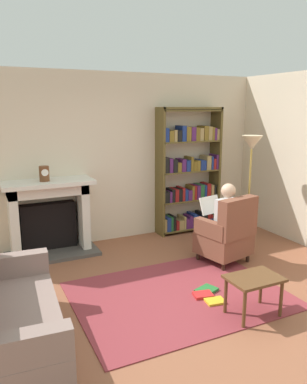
{
  "coord_description": "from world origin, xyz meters",
  "views": [
    {
      "loc": [
        -2.01,
        -3.23,
        2.14
      ],
      "look_at": [
        0.1,
        1.2,
        1.05
      ],
      "focal_mm": 35.31,
      "sensor_mm": 36.0,
      "label": 1
    }
  ],
  "objects_px": {
    "mantel_clock": "(44,174)",
    "armchair_reading": "(227,234)",
    "fireplace": "(49,215)",
    "floor_lamp": "(251,152)",
    "bookshelf": "(189,173)",
    "side_table": "(254,283)",
    "sofa_floral": "(12,320)",
    "seated_reader": "(222,218)"
  },
  "relations": [
    {
      "from": "mantel_clock",
      "to": "armchair_reading",
      "type": "relative_size",
      "value": 0.22
    },
    {
      "from": "fireplace",
      "to": "mantel_clock",
      "type": "relative_size",
      "value": 6.11
    },
    {
      "from": "armchair_reading",
      "to": "floor_lamp",
      "type": "distance_m",
      "value": 1.42
    },
    {
      "from": "fireplace",
      "to": "bookshelf",
      "type": "height_order",
      "value": "bookshelf"
    },
    {
      "from": "armchair_reading",
      "to": "floor_lamp",
      "type": "bearing_deg",
      "value": -158.13
    },
    {
      "from": "mantel_clock",
      "to": "side_table",
      "type": "distance_m",
      "value": 3.2
    },
    {
      "from": "bookshelf",
      "to": "floor_lamp",
      "type": "relative_size",
      "value": 1.25
    },
    {
      "from": "fireplace",
      "to": "armchair_reading",
      "type": "height_order",
      "value": "fireplace"
    },
    {
      "from": "side_table",
      "to": "mantel_clock",
      "type": "bearing_deg",
      "value": 121.94
    },
    {
      "from": "fireplace",
      "to": "armchair_reading",
      "type": "xyz_separation_m",
      "value": [
        2.18,
        -1.44,
        -0.17
      ]
    },
    {
      "from": "armchair_reading",
      "to": "sofa_floral",
      "type": "xyz_separation_m",
      "value": [
        -2.93,
        -0.85,
        -0.1
      ]
    },
    {
      "from": "mantel_clock",
      "to": "floor_lamp",
      "type": "relative_size",
      "value": 0.12
    },
    {
      "from": "seated_reader",
      "to": "floor_lamp",
      "type": "distance_m",
      "value": 1.26
    },
    {
      "from": "armchair_reading",
      "to": "sofa_floral",
      "type": "height_order",
      "value": "armchair_reading"
    },
    {
      "from": "fireplace",
      "to": "mantel_clock",
      "type": "height_order",
      "value": "mantel_clock"
    },
    {
      "from": "sofa_floral",
      "to": "side_table",
      "type": "height_order",
      "value": "sofa_floral"
    },
    {
      "from": "sofa_floral",
      "to": "floor_lamp",
      "type": "distance_m",
      "value": 4.15
    },
    {
      "from": "armchair_reading",
      "to": "side_table",
      "type": "xyz_separation_m",
      "value": [
        -0.6,
        -1.27,
        -0.06
      ]
    },
    {
      "from": "fireplace",
      "to": "mantel_clock",
      "type": "bearing_deg",
      "value": -115.32
    },
    {
      "from": "armchair_reading",
      "to": "seated_reader",
      "type": "relative_size",
      "value": 0.85
    },
    {
      "from": "fireplace",
      "to": "side_table",
      "type": "height_order",
      "value": "fireplace"
    },
    {
      "from": "fireplace",
      "to": "seated_reader",
      "type": "xyz_separation_m",
      "value": [
        2.15,
        -1.32,
        0.03
      ]
    },
    {
      "from": "armchair_reading",
      "to": "sofa_floral",
      "type": "distance_m",
      "value": 3.06
    },
    {
      "from": "seated_reader",
      "to": "sofa_floral",
      "type": "bearing_deg",
      "value": 6.03
    },
    {
      "from": "mantel_clock",
      "to": "bookshelf",
      "type": "distance_m",
      "value": 2.47
    },
    {
      "from": "seated_reader",
      "to": "floor_lamp",
      "type": "relative_size",
      "value": 0.66
    },
    {
      "from": "mantel_clock",
      "to": "seated_reader",
      "type": "bearing_deg",
      "value": -29.12
    },
    {
      "from": "fireplace",
      "to": "armchair_reading",
      "type": "relative_size",
      "value": 1.36
    },
    {
      "from": "floor_lamp",
      "to": "sofa_floral",
      "type": "bearing_deg",
      "value": -159.51
    },
    {
      "from": "seated_reader",
      "to": "side_table",
      "type": "bearing_deg",
      "value": 55.31
    },
    {
      "from": "seated_reader",
      "to": "side_table",
      "type": "xyz_separation_m",
      "value": [
        -0.57,
        -1.39,
        -0.25
      ]
    },
    {
      "from": "armchair_reading",
      "to": "side_table",
      "type": "distance_m",
      "value": 1.41
    },
    {
      "from": "side_table",
      "to": "floor_lamp",
      "type": "bearing_deg",
      "value": 52.49
    },
    {
      "from": "seated_reader",
      "to": "side_table",
      "type": "distance_m",
      "value": 1.52
    },
    {
      "from": "bookshelf",
      "to": "floor_lamp",
      "type": "bearing_deg",
      "value": -58.87
    },
    {
      "from": "bookshelf",
      "to": "floor_lamp",
      "type": "xyz_separation_m",
      "value": [
        0.56,
        -0.93,
        0.42
      ]
    },
    {
      "from": "fireplace",
      "to": "mantel_clock",
      "type": "distance_m",
      "value": 0.65
    },
    {
      "from": "bookshelf",
      "to": "armchair_reading",
      "type": "distance_m",
      "value": 1.62
    },
    {
      "from": "fireplace",
      "to": "seated_reader",
      "type": "relative_size",
      "value": 1.16
    },
    {
      "from": "seated_reader",
      "to": "fireplace",
      "type": "bearing_deg",
      "value": -43.94
    },
    {
      "from": "mantel_clock",
      "to": "seated_reader",
      "type": "relative_size",
      "value": 0.19
    },
    {
      "from": "bookshelf",
      "to": "armchair_reading",
      "type": "height_order",
      "value": "bookshelf"
    }
  ]
}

